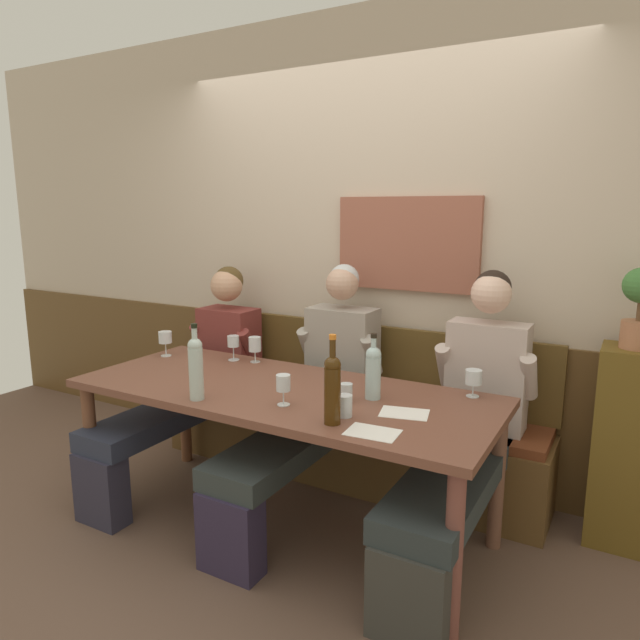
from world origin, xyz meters
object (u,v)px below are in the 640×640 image
(wine_bottle_amber_mid, at_px, (373,371))
(wine_glass_mid_right, at_px, (233,343))
(person_center_left_seat, at_px, (196,373))
(wine_bottle_green_tall, at_px, (196,366))
(wine_glass_right_end, at_px, (255,345))
(person_left_seat, at_px, (467,423))
(potted_plant, at_px, (640,304))
(wine_bottle_clear_water, at_px, (332,387))
(person_right_seat, at_px, (315,394))
(wine_glass_left_end, at_px, (473,378))
(wine_glass_center_rear, at_px, (165,338))
(wine_glass_by_bottle, at_px, (283,385))
(dining_table, at_px, (282,404))
(water_tumbler_center, at_px, (345,406))
(wall_bench, at_px, (343,432))
(water_tumbler_left, at_px, (346,392))

(wine_bottle_amber_mid, height_order, wine_glass_mid_right, wine_bottle_amber_mid)
(person_center_left_seat, xyz_separation_m, wine_bottle_green_tall, (0.60, -0.66, 0.29))
(wine_glass_mid_right, bearing_deg, wine_glass_right_end, 11.32)
(person_left_seat, relative_size, potted_plant, 3.49)
(wine_bottle_clear_water, bearing_deg, person_center_left_seat, 154.64)
(person_right_seat, distance_m, wine_bottle_green_tall, 0.77)
(person_left_seat, height_order, wine_glass_left_end, person_left_seat)
(person_right_seat, bearing_deg, wine_glass_center_rear, -171.70)
(wine_glass_mid_right, distance_m, wine_glass_by_bottle, 0.86)
(dining_table, relative_size, wine_bottle_amber_mid, 6.82)
(dining_table, xyz_separation_m, wine_glass_mid_right, (-0.55, 0.31, 0.19))
(person_center_left_seat, bearing_deg, wine_glass_center_rear, -127.44)
(potted_plant, bearing_deg, wine_bottle_clear_water, -136.84)
(water_tumbler_center, bearing_deg, person_left_seat, 51.08)
(wine_bottle_clear_water, relative_size, wine_glass_center_rear, 2.50)
(person_center_left_seat, bearing_deg, wine_glass_right_end, 1.97)
(wall_bench, relative_size, wine_bottle_amber_mid, 7.77)
(wine_bottle_green_tall, xyz_separation_m, wine_glass_by_bottle, (0.40, 0.13, -0.06))
(person_right_seat, xyz_separation_m, potted_plant, (1.52, 0.39, 0.57))
(person_left_seat, height_order, wine_glass_mid_right, person_left_seat)
(wine_bottle_amber_mid, bearing_deg, potted_plant, 30.75)
(wine_bottle_green_tall, height_order, wine_glass_mid_right, wine_bottle_green_tall)
(wine_glass_right_end, distance_m, wine_glass_center_rear, 0.58)
(person_right_seat, distance_m, wine_bottle_clear_water, 0.81)
(wine_glass_right_end, distance_m, wine_glass_by_bottle, 0.77)
(person_right_seat, xyz_separation_m, water_tumbler_center, (0.45, -0.52, 0.17))
(wine_glass_right_end, xyz_separation_m, wine_glass_by_bottle, (0.55, -0.54, -0.00))
(person_left_seat, xyz_separation_m, water_tumbler_center, (-0.40, -0.50, 0.17))
(person_left_seat, bearing_deg, potted_plant, 31.53)
(wall_bench, height_order, person_right_seat, person_right_seat)
(wine_glass_left_end, bearing_deg, wine_glass_by_bottle, -142.93)
(wine_bottle_amber_mid, relative_size, wine_bottle_clear_water, 0.82)
(wine_glass_by_bottle, distance_m, potted_plant, 1.69)
(dining_table, distance_m, person_left_seat, 0.91)
(person_left_seat, relative_size, water_tumbler_left, 16.01)
(water_tumbler_center, bearing_deg, wine_glass_right_end, 148.20)
(wine_glass_mid_right, relative_size, wine_glass_by_bottle, 1.03)
(person_left_seat, xyz_separation_m, wine_glass_mid_right, (-1.40, 0.01, 0.23))
(person_left_seat, height_order, wine_bottle_clear_water, person_left_seat)
(wine_glass_center_rear, bearing_deg, wine_bottle_amber_mid, -4.11)
(person_center_left_seat, height_order, water_tumbler_center, person_center_left_seat)
(wine_bottle_amber_mid, xyz_separation_m, potted_plant, (1.06, 0.63, 0.31))
(wine_bottle_clear_water, bearing_deg, wine_glass_left_end, 56.61)
(person_center_left_seat, distance_m, wine_glass_center_rear, 0.30)
(water_tumbler_center, bearing_deg, wine_glass_mid_right, 153.10)
(person_center_left_seat, bearing_deg, wine_bottle_green_tall, -47.62)
(wall_bench, bearing_deg, water_tumbler_left, -61.90)
(person_center_left_seat, height_order, person_left_seat, person_left_seat)
(wine_glass_mid_right, bearing_deg, person_center_left_seat, 177.81)
(dining_table, bearing_deg, wine_bottle_clear_water, -33.21)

